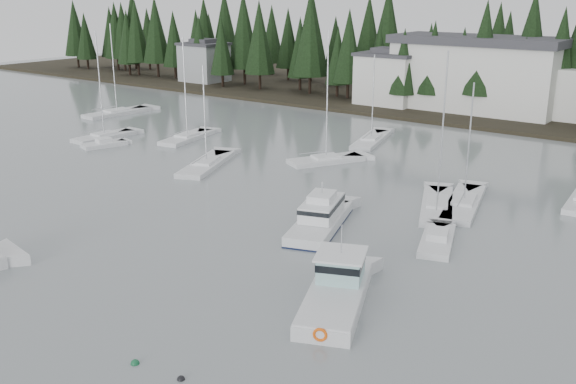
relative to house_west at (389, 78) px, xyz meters
The scene contains 19 objects.
far_shore_land 25.88m from the house_west, 45.00° to the left, with size 240.00×54.00×1.00m, color black.
conifer_treeline 19.87m from the house_west, 21.25° to the left, with size 200.00×22.00×20.00m, color black, non-canonical shape.
house_west is the anchor object (origin of this frame).
house_far_west 42.05m from the house_west, behind, with size 8.48×7.42×8.25m.
harbor_inn 15.45m from the house_west, 12.52° to the left, with size 29.50×11.50×10.90m.
cabin_cruiser_center 56.28m from the house_west, 66.98° to the right, with size 5.98×10.22×4.19m.
lobster_boat_teal 68.60m from the house_west, 64.18° to the right, with size 6.47×9.64×5.07m.
sailboat_1 36.80m from the house_west, 72.03° to the right, with size 6.42×8.63×14.49m.
sailboat_3 43.98m from the house_west, 87.29° to the right, with size 6.58×10.81×11.06m.
sailboat_4 42.31m from the house_west, 134.63° to the right, with size 3.46×10.75×13.74m.
sailboat_8 50.28m from the house_west, 56.88° to the right, with size 6.30×10.42×13.76m.
sailboat_9 45.40m from the house_west, 112.80° to the right, with size 2.84×8.25×13.63m.
sailboat_10 37.14m from the house_west, 103.75° to the right, with size 4.53×9.35×13.06m.
sailboat_11 25.83m from the house_west, 66.09° to the right, with size 5.21×10.88×11.08m.
sailboat_13 49.56m from the house_west, 54.09° to the right, with size 5.00×10.86×11.16m.
runabout_0 46.80m from the house_west, 107.48° to the right, with size 3.56×5.55×1.42m.
runabout_1 58.35m from the house_west, 58.12° to the right, with size 4.18×6.90×1.42m.
mooring_buoy_green 77.61m from the house_west, 70.91° to the right, with size 0.45×0.45×0.45m, color #145933.
mooring_buoy_dark 78.19m from the house_west, 68.85° to the right, with size 0.39×0.39×0.39m, color black.
Camera 1 is at (30.13, -11.97, 17.75)m, focal length 40.00 mm.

